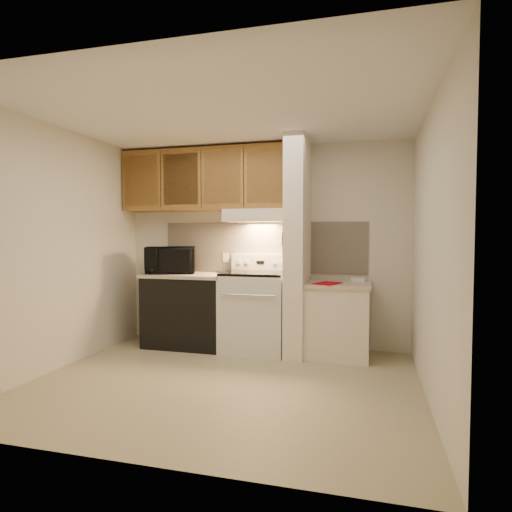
% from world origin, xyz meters
% --- Properties ---
extents(floor, '(3.60, 3.60, 0.00)m').
position_xyz_m(floor, '(0.00, 0.00, 0.00)').
color(floor, tan).
rests_on(floor, ground).
extents(ceiling, '(3.60, 3.60, 0.00)m').
position_xyz_m(ceiling, '(0.00, 0.00, 2.50)').
color(ceiling, white).
rests_on(ceiling, wall_back).
extents(wall_back, '(3.60, 2.50, 0.02)m').
position_xyz_m(wall_back, '(0.00, 1.50, 1.25)').
color(wall_back, beige).
rests_on(wall_back, floor).
extents(wall_left, '(0.02, 3.00, 2.50)m').
position_xyz_m(wall_left, '(-1.80, 0.00, 1.25)').
color(wall_left, beige).
rests_on(wall_left, floor).
extents(wall_right, '(0.02, 3.00, 2.50)m').
position_xyz_m(wall_right, '(1.80, 0.00, 1.25)').
color(wall_right, beige).
rests_on(wall_right, floor).
extents(backsplash, '(2.60, 0.02, 0.63)m').
position_xyz_m(backsplash, '(0.00, 1.49, 1.24)').
color(backsplash, beige).
rests_on(backsplash, wall_back).
extents(range_body, '(0.76, 0.65, 0.92)m').
position_xyz_m(range_body, '(0.00, 1.16, 0.46)').
color(range_body, silver).
rests_on(range_body, floor).
extents(oven_window, '(0.50, 0.01, 0.30)m').
position_xyz_m(oven_window, '(0.00, 0.84, 0.50)').
color(oven_window, black).
rests_on(oven_window, range_body).
extents(oven_handle, '(0.65, 0.02, 0.02)m').
position_xyz_m(oven_handle, '(0.00, 0.80, 0.72)').
color(oven_handle, silver).
rests_on(oven_handle, range_body).
extents(cooktop, '(0.74, 0.64, 0.03)m').
position_xyz_m(cooktop, '(0.00, 1.16, 0.94)').
color(cooktop, black).
rests_on(cooktop, range_body).
extents(range_backguard, '(0.76, 0.08, 0.20)m').
position_xyz_m(range_backguard, '(0.00, 1.44, 1.05)').
color(range_backguard, silver).
rests_on(range_backguard, range_body).
extents(range_display, '(0.10, 0.01, 0.04)m').
position_xyz_m(range_display, '(0.00, 1.40, 1.05)').
color(range_display, black).
rests_on(range_display, range_backguard).
extents(range_knob_left_outer, '(0.05, 0.02, 0.05)m').
position_xyz_m(range_knob_left_outer, '(-0.28, 1.40, 1.05)').
color(range_knob_left_outer, silver).
rests_on(range_knob_left_outer, range_backguard).
extents(range_knob_left_inner, '(0.05, 0.02, 0.05)m').
position_xyz_m(range_knob_left_inner, '(-0.18, 1.40, 1.05)').
color(range_knob_left_inner, silver).
rests_on(range_knob_left_inner, range_backguard).
extents(range_knob_right_inner, '(0.05, 0.02, 0.05)m').
position_xyz_m(range_knob_right_inner, '(0.18, 1.40, 1.05)').
color(range_knob_right_inner, silver).
rests_on(range_knob_right_inner, range_backguard).
extents(range_knob_right_outer, '(0.05, 0.02, 0.05)m').
position_xyz_m(range_knob_right_outer, '(0.28, 1.40, 1.05)').
color(range_knob_right_outer, silver).
rests_on(range_knob_right_outer, range_backguard).
extents(dishwasher_front, '(1.00, 0.63, 0.87)m').
position_xyz_m(dishwasher_front, '(-0.88, 1.17, 0.43)').
color(dishwasher_front, black).
rests_on(dishwasher_front, floor).
extents(left_countertop, '(1.04, 0.67, 0.04)m').
position_xyz_m(left_countertop, '(-0.88, 1.17, 0.89)').
color(left_countertop, beige).
rests_on(left_countertop, dishwasher_front).
extents(spoon_rest, '(0.20, 0.11, 0.01)m').
position_xyz_m(spoon_rest, '(-0.48, 1.36, 0.92)').
color(spoon_rest, black).
rests_on(spoon_rest, left_countertop).
extents(teal_jar, '(0.09, 0.09, 0.10)m').
position_xyz_m(teal_jar, '(-1.23, 1.39, 0.96)').
color(teal_jar, '#2B685D').
rests_on(teal_jar, left_countertop).
extents(outlet, '(0.08, 0.01, 0.12)m').
position_xyz_m(outlet, '(-0.48, 1.48, 1.10)').
color(outlet, '#EFDEC8').
rests_on(outlet, backsplash).
extents(microwave, '(0.71, 0.60, 0.33)m').
position_xyz_m(microwave, '(-1.10, 1.15, 1.08)').
color(microwave, black).
rests_on(microwave, left_countertop).
extents(partition_pillar, '(0.22, 0.70, 2.50)m').
position_xyz_m(partition_pillar, '(0.51, 1.15, 1.25)').
color(partition_pillar, white).
rests_on(partition_pillar, floor).
extents(pillar_trim, '(0.01, 0.70, 0.04)m').
position_xyz_m(pillar_trim, '(0.39, 1.15, 1.30)').
color(pillar_trim, olive).
rests_on(pillar_trim, partition_pillar).
extents(knife_strip, '(0.02, 0.42, 0.04)m').
position_xyz_m(knife_strip, '(0.39, 1.10, 1.32)').
color(knife_strip, black).
rests_on(knife_strip, partition_pillar).
extents(knife_blade_a, '(0.01, 0.03, 0.16)m').
position_xyz_m(knife_blade_a, '(0.38, 0.94, 1.22)').
color(knife_blade_a, silver).
rests_on(knife_blade_a, knife_strip).
extents(knife_handle_a, '(0.02, 0.02, 0.10)m').
position_xyz_m(knife_handle_a, '(0.38, 0.93, 1.37)').
color(knife_handle_a, black).
rests_on(knife_handle_a, knife_strip).
extents(knife_blade_b, '(0.01, 0.04, 0.18)m').
position_xyz_m(knife_blade_b, '(0.38, 1.01, 1.21)').
color(knife_blade_b, silver).
rests_on(knife_blade_b, knife_strip).
extents(knife_handle_b, '(0.02, 0.02, 0.10)m').
position_xyz_m(knife_handle_b, '(0.38, 1.02, 1.37)').
color(knife_handle_b, black).
rests_on(knife_handle_b, knife_strip).
extents(knife_blade_c, '(0.01, 0.04, 0.20)m').
position_xyz_m(knife_blade_c, '(0.38, 1.11, 1.20)').
color(knife_blade_c, silver).
rests_on(knife_blade_c, knife_strip).
extents(knife_handle_c, '(0.02, 0.02, 0.10)m').
position_xyz_m(knife_handle_c, '(0.38, 1.10, 1.37)').
color(knife_handle_c, black).
rests_on(knife_handle_c, knife_strip).
extents(knife_blade_d, '(0.01, 0.04, 0.16)m').
position_xyz_m(knife_blade_d, '(0.38, 1.19, 1.22)').
color(knife_blade_d, silver).
rests_on(knife_blade_d, knife_strip).
extents(knife_handle_d, '(0.02, 0.02, 0.10)m').
position_xyz_m(knife_handle_d, '(0.38, 1.17, 1.37)').
color(knife_handle_d, black).
rests_on(knife_handle_d, knife_strip).
extents(knife_blade_e, '(0.01, 0.04, 0.18)m').
position_xyz_m(knife_blade_e, '(0.38, 1.27, 1.21)').
color(knife_blade_e, silver).
rests_on(knife_blade_e, knife_strip).
extents(knife_handle_e, '(0.02, 0.02, 0.10)m').
position_xyz_m(knife_handle_e, '(0.38, 1.25, 1.37)').
color(knife_handle_e, black).
rests_on(knife_handle_e, knife_strip).
extents(oven_mitt, '(0.03, 0.09, 0.21)m').
position_xyz_m(oven_mitt, '(0.38, 1.32, 1.14)').
color(oven_mitt, gray).
rests_on(oven_mitt, partition_pillar).
extents(right_cab_base, '(0.70, 0.60, 0.81)m').
position_xyz_m(right_cab_base, '(0.97, 1.15, 0.40)').
color(right_cab_base, '#EFDEC8').
rests_on(right_cab_base, floor).
extents(right_countertop, '(0.74, 0.64, 0.04)m').
position_xyz_m(right_countertop, '(0.97, 1.15, 0.83)').
color(right_countertop, beige).
rests_on(right_countertop, right_cab_base).
extents(red_folder, '(0.32, 0.37, 0.01)m').
position_xyz_m(red_folder, '(0.87, 1.00, 0.86)').
color(red_folder, '#A7000D').
rests_on(red_folder, right_countertop).
extents(white_box, '(0.16, 0.11, 0.04)m').
position_xyz_m(white_box, '(1.19, 1.33, 0.87)').
color(white_box, white).
rests_on(white_box, right_countertop).
extents(range_hood, '(0.78, 0.44, 0.15)m').
position_xyz_m(range_hood, '(0.00, 1.28, 1.62)').
color(range_hood, '#EFDEC8').
rests_on(range_hood, upper_cabinets).
extents(hood_lip, '(0.78, 0.04, 0.06)m').
position_xyz_m(hood_lip, '(0.00, 1.07, 1.58)').
color(hood_lip, '#EFDEC8').
rests_on(hood_lip, range_hood).
extents(upper_cabinets, '(2.18, 0.33, 0.77)m').
position_xyz_m(upper_cabinets, '(-0.69, 1.32, 2.08)').
color(upper_cabinets, olive).
rests_on(upper_cabinets, wall_back).
extents(cab_door_a, '(0.46, 0.01, 0.63)m').
position_xyz_m(cab_door_a, '(-1.51, 1.17, 2.08)').
color(cab_door_a, olive).
rests_on(cab_door_a, upper_cabinets).
extents(cab_gap_a, '(0.01, 0.01, 0.73)m').
position_xyz_m(cab_gap_a, '(-1.23, 1.16, 2.08)').
color(cab_gap_a, black).
rests_on(cab_gap_a, upper_cabinets).
extents(cab_door_b, '(0.46, 0.01, 0.63)m').
position_xyz_m(cab_door_b, '(-0.96, 1.17, 2.08)').
color(cab_door_b, olive).
rests_on(cab_door_b, upper_cabinets).
extents(cab_gap_b, '(0.01, 0.01, 0.73)m').
position_xyz_m(cab_gap_b, '(-0.69, 1.16, 2.08)').
color(cab_gap_b, black).
rests_on(cab_gap_b, upper_cabinets).
extents(cab_door_c, '(0.46, 0.01, 0.63)m').
position_xyz_m(cab_door_c, '(-0.42, 1.17, 2.08)').
color(cab_door_c, olive).
rests_on(cab_door_c, upper_cabinets).
extents(cab_gap_c, '(0.01, 0.01, 0.73)m').
position_xyz_m(cab_gap_c, '(-0.14, 1.16, 2.08)').
color(cab_gap_c, black).
rests_on(cab_gap_c, upper_cabinets).
extents(cab_door_d, '(0.46, 0.01, 0.63)m').
position_xyz_m(cab_door_d, '(0.13, 1.17, 2.08)').
color(cab_door_d, olive).
rests_on(cab_door_d, upper_cabinets).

